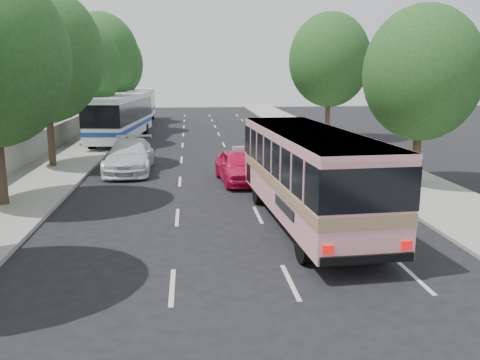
{
  "coord_description": "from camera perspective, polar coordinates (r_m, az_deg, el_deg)",
  "views": [
    {
      "loc": [
        -1.41,
        -13.55,
        5.11
      ],
      "look_at": [
        0.22,
        2.67,
        1.6
      ],
      "focal_mm": 38.0,
      "sensor_mm": 36.0,
      "label": 1
    }
  ],
  "objects": [
    {
      "name": "tree_right_near",
      "position": [
        23.78,
        20.06,
        11.66
      ],
      "size": [
        5.1,
        5.1,
        7.95
      ],
      "color": "#38281E",
      "rests_on": "ground"
    },
    {
      "name": "ground",
      "position": [
        14.55,
        0.2,
        -8.41
      ],
      "size": [
        120.0,
        120.0,
        0.0
      ],
      "primitive_type": "plane",
      "color": "black",
      "rests_on": "ground"
    },
    {
      "name": "pink_bus",
      "position": [
        17.0,
        7.69,
        1.45
      ],
      "size": [
        3.16,
        10.14,
        3.19
      ],
      "rotation": [
        0.0,
        0.0,
        0.06
      ],
      "color": "pink",
      "rests_on": "ground"
    },
    {
      "name": "sidewalk_left",
      "position": [
        34.66,
        -17.5,
        3.24
      ],
      "size": [
        4.0,
        90.0,
        0.15
      ],
      "primitive_type": "cube",
      "color": "#9E998E",
      "rests_on": "ground"
    },
    {
      "name": "tree_right_far",
      "position": [
        38.94,
        10.17,
        13.47
      ],
      "size": [
        6.0,
        6.0,
        9.35
      ],
      "color": "#38281E",
      "rests_on": "ground"
    },
    {
      "name": "tour_coach_rear",
      "position": [
        52.23,
        -11.22,
        8.48
      ],
      "size": [
        2.38,
        10.92,
        3.27
      ],
      "rotation": [
        0.0,
        0.0,
        -0.0
      ],
      "color": "white",
      "rests_on": "ground"
    },
    {
      "name": "tree_left_c",
      "position": [
        28.44,
        -21.02,
        13.42
      ],
      "size": [
        6.0,
        6.0,
        9.35
      ],
      "color": "#38281E",
      "rests_on": "ground"
    },
    {
      "name": "white_pickup",
      "position": [
        26.78,
        -12.3,
        2.66
      ],
      "size": [
        2.32,
        5.66,
        1.64
      ],
      "primitive_type": "imported",
      "rotation": [
        0.0,
        0.0,
        0.0
      ],
      "color": "silver",
      "rests_on": "ground"
    },
    {
      "name": "tree_left_d",
      "position": [
        36.2,
        -17.49,
        12.44
      ],
      "size": [
        5.52,
        5.52,
        8.6
      ],
      "color": "#38281E",
      "rests_on": "ground"
    },
    {
      "name": "sidewalk_right",
      "position": [
        35.34,
        10.63,
        3.73
      ],
      "size": [
        4.0,
        90.0,
        0.12
      ],
      "primitive_type": "cube",
      "color": "#9E998E",
      "rests_on": "ground"
    },
    {
      "name": "low_wall",
      "position": [
        34.96,
        -20.48,
        4.47
      ],
      "size": [
        0.3,
        90.0,
        1.5
      ],
      "primitive_type": "cube",
      "color": "#9E998E",
      "rests_on": "sidewalk_left"
    },
    {
      "name": "tour_coach_front",
      "position": [
        38.02,
        -13.21,
        7.26
      ],
      "size": [
        3.6,
        11.71,
        3.45
      ],
      "rotation": [
        0.0,
        0.0,
        -0.1
      ],
      "color": "white",
      "rests_on": "ground"
    },
    {
      "name": "pink_taxi",
      "position": [
        23.65,
        -0.17,
        1.54
      ],
      "size": [
        2.22,
        4.58,
        1.51
      ],
      "primitive_type": "imported",
      "rotation": [
        0.0,
        0.0,
        0.1
      ],
      "color": "#DD134A",
      "rests_on": "ground"
    },
    {
      "name": "taxi_roof_sign",
      "position": [
        23.51,
        -0.17,
        3.56
      ],
      "size": [
        0.57,
        0.23,
        0.18
      ],
      "primitive_type": "cube",
      "rotation": [
        0.0,
        0.0,
        0.1
      ],
      "color": "silver",
      "rests_on": "pink_taxi"
    },
    {
      "name": "tree_left_e",
      "position": [
        44.07,
        -15.32,
        13.46
      ],
      "size": [
        6.3,
        6.3,
        9.82
      ],
      "color": "#38281E",
      "rests_on": "ground"
    },
    {
      "name": "tree_left_f",
      "position": [
        52.0,
        -14.06,
        12.79
      ],
      "size": [
        5.88,
        5.88,
        9.16
      ],
      "color": "#38281E",
      "rests_on": "ground"
    }
  ]
}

